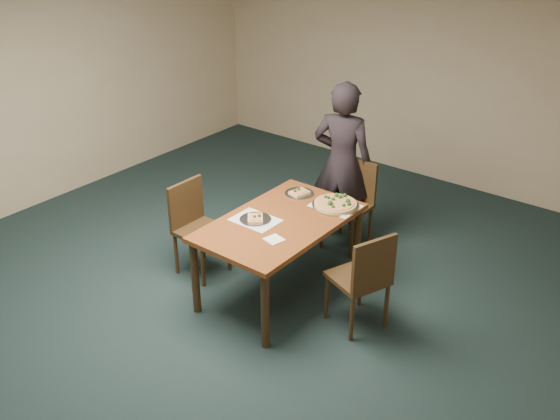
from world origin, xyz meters
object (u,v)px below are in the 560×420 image
Objects in this scene: slice_plate_far at (299,193)px; chair_far at (351,199)px; pizza_pan at (336,204)px; chair_right at (364,276)px; slice_plate_near at (255,219)px; chair_left at (195,222)px; diner at (342,163)px; dining_table at (280,229)px.

chair_far is at bearing 71.94° from slice_plate_far.
chair_right is at bearing -39.38° from pizza_pan.
pizza_pan is 0.78m from slice_plate_near.
chair_right reaches higher than slice_plate_far.
chair_left is at bearing -133.98° from slice_plate_far.
diner reaches higher than chair_right.
chair_left is 1.35m from pizza_pan.
dining_table is at bearing -68.30° from chair_right.
dining_table is 3.47× the size of pizza_pan.
slice_plate_near and slice_plate_far have the same top height.
chair_far is at bearing 108.30° from pizza_pan.
chair_right is (0.85, -1.15, 0.00)m from chair_far.
pizza_pan is at bearing -108.19° from chair_right.
diner is 1.34m from slice_plate_near.
pizza_pan is (0.23, 0.53, 0.12)m from dining_table.
diner reaches higher than slice_plate_near.
pizza_pan is 1.54× the size of slice_plate_far.
dining_table is at bearing -71.06° from slice_plate_far.
pizza_pan is 0.41m from slice_plate_far.
chair_far is at bearing 81.45° from slice_plate_near.
diner reaches higher than chair_left.
pizza_pan is (1.11, 0.72, 0.26)m from chair_left.
chair_far is at bearing 88.85° from dining_table.
dining_table is 0.57m from slice_plate_far.
pizza_pan reaches higher than dining_table.
chair_left is 0.75m from slice_plate_near.
chair_right reaches higher than slice_plate_near.
dining_table is 0.88m from chair_right.
pizza_pan is (-0.64, 0.52, 0.26)m from chair_right.
slice_plate_far is at bearing -95.23° from chair_right.
pizza_pan is (0.21, -0.63, 0.26)m from chair_far.
dining_table is at bearing -113.42° from pizza_pan.
diner is at bearing 164.75° from chair_far.
chair_left is 1.61m from diner.
slice_plate_far is at bearing -179.70° from pizza_pan.
diner is at bearing -27.20° from chair_left.
diner reaches higher than pizza_pan.
slice_plate_far is at bearing -43.19° from chair_left.
diner is 0.68m from slice_plate_far.
slice_plate_far is (-0.01, 0.66, -0.00)m from slice_plate_near.
chair_left reaches higher than slice_plate_far.
slice_plate_near is at bearing -89.06° from slice_plate_far.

